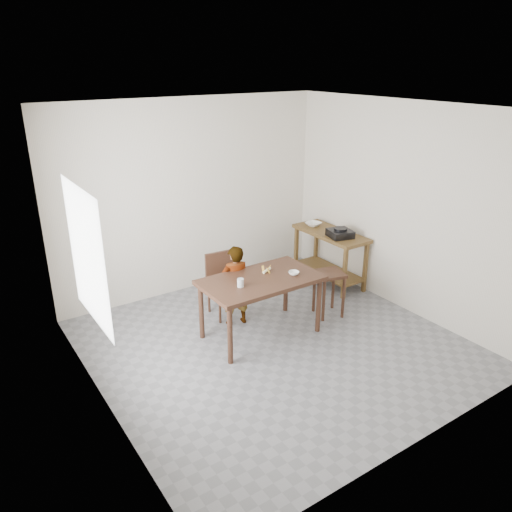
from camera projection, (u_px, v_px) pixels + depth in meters
floor at (275, 346)px, 5.90m from camera, size 4.00×4.00×0.04m
ceiling at (279, 106)px, 4.89m from camera, size 4.00×4.00×0.04m
wall_back at (191, 197)px, 6.95m from camera, size 4.00×0.04×2.70m
wall_front at (431, 310)px, 3.84m from camera, size 4.00×0.04×2.70m
wall_left at (90, 281)px, 4.35m from camera, size 0.04×4.00×2.70m
wall_right at (403, 208)px, 6.45m from camera, size 0.04×4.00×2.70m
window_pane at (87, 256)px, 4.47m from camera, size 0.02×1.10×1.30m
dining_table at (261, 307)px, 5.99m from camera, size 1.40×0.80×0.75m
prep_counter at (329, 257)px, 7.41m from camera, size 0.50×1.20×0.80m
child at (235, 286)px, 6.19m from camera, size 0.42×0.31×1.05m
dining_chair at (226, 286)px, 6.46m from camera, size 0.43×0.43×0.82m
stool at (329, 293)px, 6.50m from camera, size 0.42×0.42×0.60m
glass_tumbler at (241, 283)px, 5.62m from camera, size 0.10×0.10×0.10m
small_bowl at (294, 273)px, 5.94m from camera, size 0.15×0.15×0.04m
banana at (267, 270)px, 6.01m from camera, size 0.18×0.16×0.05m
serving_bowl at (313, 224)px, 7.51m from camera, size 0.27×0.27×0.06m
gas_burner at (340, 233)px, 7.04m from camera, size 0.37×0.37×0.10m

